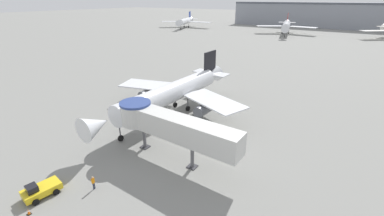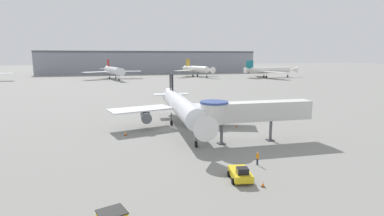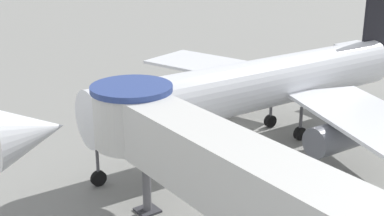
# 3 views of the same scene
# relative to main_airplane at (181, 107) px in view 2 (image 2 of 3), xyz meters

# --- Properties ---
(ground_plane) EXTENTS (800.00, 800.00, 0.00)m
(ground_plane) POSITION_rel_main_airplane_xyz_m (-2.50, -0.27, -3.89)
(ground_plane) COLOR gray
(main_airplane) EXTENTS (26.51, 32.28, 9.14)m
(main_airplane) POSITION_rel_main_airplane_xyz_m (0.00, 0.00, 0.00)
(main_airplane) COLOR silver
(main_airplane) RESTS_ON ground_plane
(jet_bridge) EXTENTS (17.34, 4.09, 6.45)m
(jet_bridge) POSITION_rel_main_airplane_xyz_m (7.71, -11.51, 0.88)
(jet_bridge) COLOR silver
(jet_bridge) RESTS_ON ground_plane
(pushback_tug_yellow) EXTENTS (2.63, 3.82, 1.64)m
(pushback_tug_yellow) POSITION_rel_main_airplane_xyz_m (1.00, -24.34, -3.17)
(pushback_tug_yellow) COLOR yellow
(pushback_tug_yellow) RESTS_ON ground_plane
(traffic_cone_starboard_wing) EXTENTS (0.38, 0.38, 0.63)m
(traffic_cone_starboard_wing) POSITION_rel_main_airplane_xyz_m (9.92, -2.00, -3.59)
(traffic_cone_starboard_wing) COLOR black
(traffic_cone_starboard_wing) RESTS_ON ground_plane
(traffic_cone_apron_front) EXTENTS (0.36, 0.36, 0.61)m
(traffic_cone_apron_front) POSITION_rel_main_airplane_xyz_m (2.54, -26.42, -3.60)
(traffic_cone_apron_front) COLOR black
(traffic_cone_apron_front) RESTS_ON ground_plane
(traffic_cone_port_wing) EXTENTS (0.50, 0.50, 0.81)m
(traffic_cone_port_wing) POSITION_rel_main_airplane_xyz_m (-10.03, -3.07, -3.49)
(traffic_cone_port_wing) COLOR black
(traffic_cone_port_wing) RESTS_ON ground_plane
(ground_crew_marshaller) EXTENTS (0.23, 0.34, 1.62)m
(ground_crew_marshaller) POSITION_rel_main_airplane_xyz_m (4.78, -20.71, -2.95)
(ground_crew_marshaller) COLOR #1E2338
(ground_crew_marshaller) RESTS_ON ground_plane
(background_jet_red_tail) EXTENTS (32.33, 34.11, 10.83)m
(background_jet_red_tail) POSITION_rel_main_airplane_xyz_m (-11.97, 120.18, 0.86)
(background_jet_red_tail) COLOR silver
(background_jet_red_tail) RESTS_ON ground_plane
(background_jet_gold_tail) EXTENTS (28.99, 28.48, 10.65)m
(background_jet_gold_tail) POSITION_rel_main_airplane_xyz_m (37.96, 127.06, 0.79)
(background_jet_gold_tail) COLOR white
(background_jet_gold_tail) RESTS_ON ground_plane
(background_jet_teal_tail) EXTENTS (33.90, 37.57, 10.11)m
(background_jet_teal_tail) POSITION_rel_main_airplane_xyz_m (77.70, 110.05, 0.56)
(background_jet_teal_tail) COLOR white
(background_jet_teal_tail) RESTS_ON ground_plane
(terminal_building) EXTENTS (155.75, 22.76, 16.20)m
(terminal_building) POSITION_rel_main_airplane_xyz_m (15.37, 174.73, 4.22)
(terminal_building) COLOR gray
(terminal_building) RESTS_ON ground_plane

